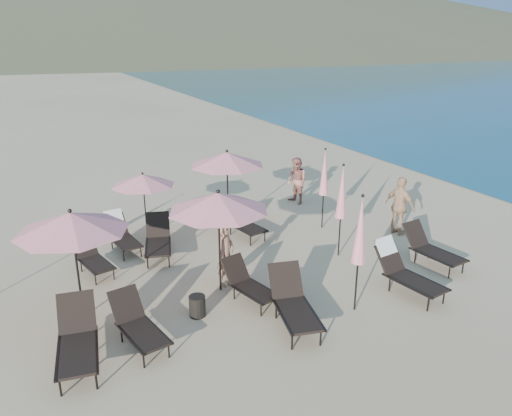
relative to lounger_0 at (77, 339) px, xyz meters
name	(u,v)px	position (x,y,z in m)	size (l,w,h in m)	color
ground	(314,300)	(5.14, 0.07, -0.50)	(800.00, 800.00, 0.00)	#D6BA8C
lounger_0	(77,339)	(0.00, 0.00, 0.00)	(0.95, 1.93, 1.06)	black
lounger_1	(138,324)	(1.13, 0.12, -0.06)	(0.92, 1.71, 0.93)	black
lounger_2	(249,284)	(3.79, 0.74, -0.09)	(0.94, 1.63, 0.88)	black
lounger_3	(293,303)	(4.21, -0.57, 0.00)	(1.09, 1.96, 1.07)	black
lounger_4	(404,270)	(7.26, -0.46, 0.04)	(0.93, 1.90, 1.13)	black
lounger_5	(431,248)	(8.90, 0.36, -0.04)	(0.86, 1.78, 0.99)	black
lounger_6	(91,255)	(0.79, 3.80, -0.04)	(0.90, 1.62, 0.96)	black
lounger_7	(121,233)	(1.77, 4.88, -0.02)	(0.79, 1.66, 0.99)	black
lounger_8	(158,239)	(2.59, 4.02, -0.03)	(1.11, 1.86, 1.01)	black
lounger_9	(242,222)	(5.24, 4.31, -0.05)	(0.93, 1.73, 0.95)	black
umbrella_open_0	(71,222)	(0.27, 1.61, 1.69)	(2.30, 2.30, 2.47)	black
umbrella_open_1	(218,202)	(3.39, 1.45, 1.71)	(2.32, 2.32, 2.50)	black
umbrella_open_2	(143,180)	(2.63, 5.48, 1.27)	(1.85, 1.85, 2.00)	black
umbrella_open_3	(227,159)	(5.14, 5.18, 1.69)	(2.30, 2.30, 2.48)	black
umbrella_closed_0	(360,231)	(5.72, -0.67, 1.37)	(0.31, 0.31, 2.68)	black
umbrella_closed_1	(324,173)	(7.76, 3.83, 1.28)	(0.30, 0.30, 2.55)	black
umbrella_closed_3	(342,193)	(7.04, 1.87, 1.31)	(0.30, 0.30, 2.60)	black
side_table_0	(197,306)	(2.51, 0.59, -0.26)	(0.36, 0.36, 0.47)	black
side_table_1	(280,289)	(4.50, 0.52, -0.28)	(0.41, 0.41, 0.44)	black
beachgoer_a	(226,254)	(3.63, 1.68, 0.28)	(0.57, 0.37, 1.56)	#A47159
beachgoer_b	(297,181)	(8.23, 6.25, 0.33)	(0.80, 0.63, 1.66)	#A76456
beachgoer_c	(400,206)	(9.55, 2.38, 0.40)	(1.05, 0.44, 1.79)	tan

